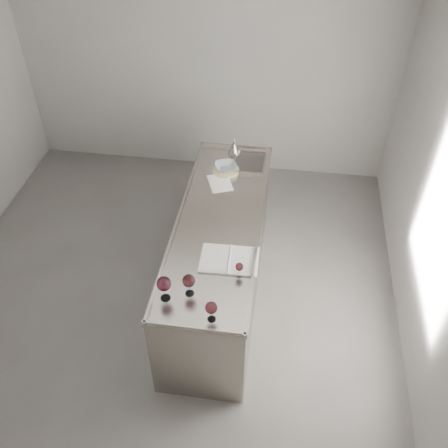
# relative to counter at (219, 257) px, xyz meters

# --- Properties ---
(room_shell) EXTENTS (4.54, 5.04, 2.84)m
(room_shell) POSITION_rel_counter_xyz_m (-0.50, -0.30, 0.93)
(room_shell) COLOR #585553
(room_shell) RESTS_ON ground
(counter) EXTENTS (0.77, 2.42, 0.97)m
(counter) POSITION_rel_counter_xyz_m (0.00, 0.00, 0.00)
(counter) COLOR gray
(counter) RESTS_ON ground
(wine_glass_left) EXTENTS (0.11, 0.11, 0.22)m
(wine_glass_left) POSITION_rel_counter_xyz_m (-0.27, -0.93, 0.62)
(wine_glass_left) COLOR white
(wine_glass_left) RESTS_ON counter
(wine_glass_middle) EXTENTS (0.10, 0.10, 0.20)m
(wine_glass_middle) POSITION_rel_counter_xyz_m (-0.10, -0.86, 0.61)
(wine_glass_middle) COLOR white
(wine_glass_middle) RESTS_ON counter
(wine_glass_right) EXTENTS (0.09, 0.09, 0.18)m
(wine_glass_right) POSITION_rel_counter_xyz_m (0.11, -1.08, 0.59)
(wine_glass_right) COLOR white
(wine_glass_right) RESTS_ON counter
(wine_glass_small) EXTENTS (0.06, 0.06, 0.13)m
(wine_glass_small) POSITION_rel_counter_xyz_m (0.26, -0.62, 0.56)
(wine_glass_small) COLOR white
(wine_glass_small) RESTS_ON counter
(notebook) EXTENTS (0.49, 0.35, 0.02)m
(notebook) POSITION_rel_counter_xyz_m (0.16, -0.47, 0.47)
(notebook) COLOR silver
(notebook) RESTS_ON counter
(loose_paper_top) EXTENTS (0.30, 0.35, 0.00)m
(loose_paper_top) POSITION_rel_counter_xyz_m (-0.07, 0.55, 0.47)
(loose_paper_top) COLOR white
(loose_paper_top) RESTS_ON counter
(trivet) EXTENTS (0.34, 0.34, 0.02)m
(trivet) POSITION_rel_counter_xyz_m (-0.05, 0.76, 0.48)
(trivet) COLOR #C3BE7E
(trivet) RESTS_ON counter
(ceramic_bowl) EXTENTS (0.27, 0.27, 0.05)m
(ceramic_bowl) POSITION_rel_counter_xyz_m (-0.05, 0.76, 0.51)
(ceramic_bowl) COLOR #94A4AC
(ceramic_bowl) RESTS_ON trivet
(wine_funnel) EXTENTS (0.13, 0.13, 0.19)m
(wine_funnel) POSITION_rel_counter_xyz_m (-0.01, 1.08, 0.53)
(wine_funnel) COLOR gray
(wine_funnel) RESTS_ON counter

